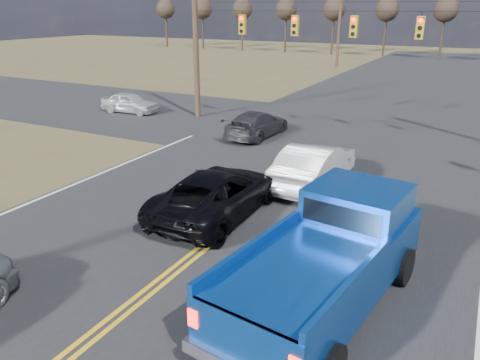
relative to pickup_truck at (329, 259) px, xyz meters
The scene contains 11 objects.
ground 5.17m from the pickup_truck, 137.83° to the right, with size 160.00×160.00×0.00m, color brown.
road_main 7.68m from the pickup_truck, 119.46° to the left, with size 14.00×120.00×0.02m, color #28282B.
road_cross 15.13m from the pickup_truck, 104.34° to the left, with size 120.00×12.00×0.02m, color #28282B.
signal_gantry 15.28m from the pickup_truck, 102.67° to the left, with size 19.60×4.83×10.00m.
utility_poles 14.70m from the pickup_truck, 105.35° to the left, with size 19.60×58.32×10.00m.
treeline 24.30m from the pickup_truck, 99.01° to the left, with size 87.00×117.80×7.40m.
pickup_truck is the anchor object (origin of this frame).
black_suv 5.43m from the pickup_truck, 146.87° to the left, with size 2.43×5.27×1.46m, color black.
white_car_queue 7.39m from the pickup_truck, 111.62° to the left, with size 1.68×4.81×1.59m, color white.
dgrey_car_queue 14.31m from the pickup_truck, 122.09° to the left, with size 1.80×4.43×1.29m, color #37373D.
cross_car_west 21.84m from the pickup_truck, 141.46° to the left, with size 3.68×1.48×1.25m, color silver.
Camera 1 is at (6.16, -5.24, 6.17)m, focal length 35.00 mm.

